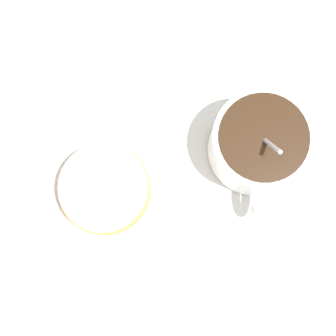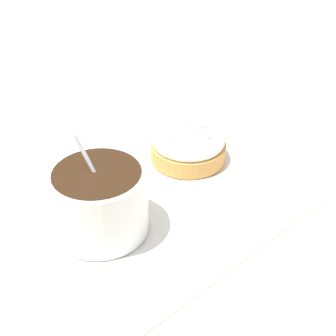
% 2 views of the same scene
% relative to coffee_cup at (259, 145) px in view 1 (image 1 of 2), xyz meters
% --- Properties ---
extents(ground_plane, '(3.00, 3.00, 0.00)m').
position_rel_coffee_cup_xyz_m(ground_plane, '(0.08, 0.01, -0.04)').
color(ground_plane, '#C6B793').
extents(paper_napkin, '(0.29, 0.30, 0.00)m').
position_rel_coffee_cup_xyz_m(paper_napkin, '(0.08, 0.01, -0.04)').
color(paper_napkin, white).
rests_on(paper_napkin, ground_plane).
extents(coffee_cup, '(0.10, 0.12, 0.10)m').
position_rel_coffee_cup_xyz_m(coffee_cup, '(0.00, 0.00, 0.00)').
color(coffee_cup, white).
rests_on(coffee_cup, paper_napkin).
extents(frosted_pastry, '(0.09, 0.09, 0.05)m').
position_rel_coffee_cup_xyz_m(frosted_pastry, '(0.16, 0.02, -0.02)').
color(frosted_pastry, '#D19347').
rests_on(frosted_pastry, paper_napkin).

